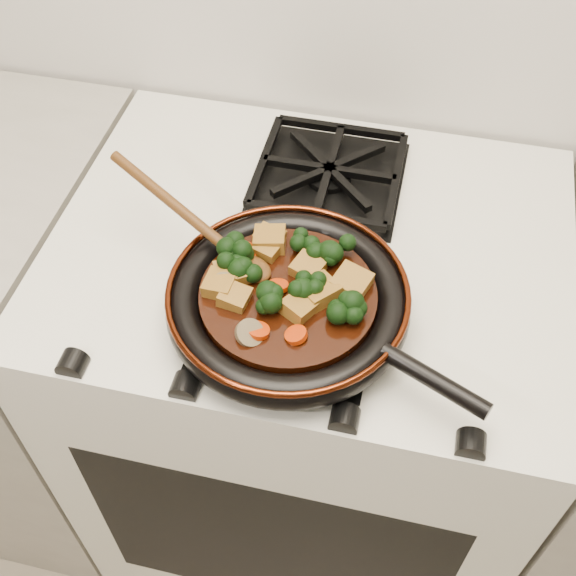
# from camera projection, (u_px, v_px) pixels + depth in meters

# --- Properties ---
(stove) EXTENTS (0.76, 0.60, 0.90)m
(stove) POSITION_uv_depth(u_px,v_px,m) (305.00, 401.00, 1.40)
(stove) COLOR silver
(stove) RESTS_ON ground
(burner_grate_front) EXTENTS (0.23, 0.23, 0.03)m
(burner_grate_front) POSITION_uv_depth(u_px,v_px,m) (289.00, 311.00, 0.96)
(burner_grate_front) COLOR black
(burner_grate_front) RESTS_ON stove
(burner_grate_back) EXTENTS (0.23, 0.23, 0.03)m
(burner_grate_back) POSITION_uv_depth(u_px,v_px,m) (329.00, 173.00, 1.13)
(burner_grate_back) COLOR black
(burner_grate_back) RESTS_ON stove
(skillet) EXTENTS (0.42, 0.32, 0.05)m
(skillet) POSITION_uv_depth(u_px,v_px,m) (289.00, 302.00, 0.93)
(skillet) COLOR black
(skillet) RESTS_ON burner_grate_front
(braising_sauce) EXTENTS (0.23, 0.23, 0.02)m
(braising_sauce) POSITION_uv_depth(u_px,v_px,m) (288.00, 298.00, 0.93)
(braising_sauce) COLOR black
(braising_sauce) RESTS_ON skillet
(tofu_cube_0) EXTENTS (0.04, 0.04, 0.02)m
(tofu_cube_0) POSITION_uv_depth(u_px,v_px,m) (268.00, 249.00, 0.96)
(tofu_cube_0) COLOR brown
(tofu_cube_0) RESTS_ON braising_sauce
(tofu_cube_1) EXTENTS (0.05, 0.05, 0.03)m
(tofu_cube_1) POSITION_uv_depth(u_px,v_px,m) (270.00, 240.00, 0.97)
(tofu_cube_1) COLOR brown
(tofu_cube_1) RESTS_ON braising_sauce
(tofu_cube_2) EXTENTS (0.04, 0.04, 0.02)m
(tofu_cube_2) POSITION_uv_depth(u_px,v_px,m) (235.00, 297.00, 0.91)
(tofu_cube_2) COLOR brown
(tofu_cube_2) RESTS_ON braising_sauce
(tofu_cube_3) EXTENTS (0.05, 0.05, 0.02)m
(tofu_cube_3) POSITION_uv_depth(u_px,v_px,m) (308.00, 268.00, 0.94)
(tofu_cube_3) COLOR brown
(tofu_cube_3) RESTS_ON braising_sauce
(tofu_cube_4) EXTENTS (0.06, 0.06, 0.03)m
(tofu_cube_4) POSITION_uv_depth(u_px,v_px,m) (319.00, 292.00, 0.91)
(tofu_cube_4) COLOR brown
(tofu_cube_4) RESTS_ON braising_sauce
(tofu_cube_5) EXTENTS (0.04, 0.04, 0.02)m
(tofu_cube_5) POSITION_uv_depth(u_px,v_px,m) (230.00, 272.00, 0.93)
(tofu_cube_5) COLOR brown
(tofu_cube_5) RESTS_ON braising_sauce
(tofu_cube_6) EXTENTS (0.06, 0.06, 0.03)m
(tofu_cube_6) POSITION_uv_depth(u_px,v_px,m) (232.00, 273.00, 0.93)
(tofu_cube_6) COLOR brown
(tofu_cube_6) RESTS_ON braising_sauce
(tofu_cube_7) EXTENTS (0.06, 0.06, 0.03)m
(tofu_cube_7) POSITION_uv_depth(u_px,v_px,m) (352.00, 283.00, 0.92)
(tofu_cube_7) COLOR brown
(tofu_cube_7) RESTS_ON braising_sauce
(tofu_cube_8) EXTENTS (0.04, 0.04, 0.02)m
(tofu_cube_8) POSITION_uv_depth(u_px,v_px,m) (269.00, 238.00, 0.97)
(tofu_cube_8) COLOR brown
(tofu_cube_8) RESTS_ON braising_sauce
(tofu_cube_9) EXTENTS (0.05, 0.05, 0.03)m
(tofu_cube_9) POSITION_uv_depth(u_px,v_px,m) (300.00, 307.00, 0.90)
(tofu_cube_9) COLOR brown
(tofu_cube_9) RESTS_ON braising_sauce
(tofu_cube_10) EXTENTS (0.04, 0.04, 0.02)m
(tofu_cube_10) POSITION_uv_depth(u_px,v_px,m) (220.00, 285.00, 0.92)
(tofu_cube_10) COLOR brown
(tofu_cube_10) RESTS_ON braising_sauce
(broccoli_floret_0) EXTENTS (0.08, 0.08, 0.06)m
(broccoli_floret_0) POSITION_uv_depth(u_px,v_px,m) (333.00, 257.00, 0.95)
(broccoli_floret_0) COLOR black
(broccoli_floret_0) RESTS_ON braising_sauce
(broccoli_floret_1) EXTENTS (0.09, 0.08, 0.07)m
(broccoli_floret_1) POSITION_uv_depth(u_px,v_px,m) (307.00, 246.00, 0.95)
(broccoli_floret_1) COLOR black
(broccoli_floret_1) RESTS_ON braising_sauce
(broccoli_floret_2) EXTENTS (0.09, 0.09, 0.07)m
(broccoli_floret_2) POSITION_uv_depth(u_px,v_px,m) (310.00, 288.00, 0.91)
(broccoli_floret_2) COLOR black
(broccoli_floret_2) RESTS_ON braising_sauce
(broccoli_floret_3) EXTENTS (0.09, 0.09, 0.07)m
(broccoli_floret_3) POSITION_uv_depth(u_px,v_px,m) (238.00, 247.00, 0.95)
(broccoli_floret_3) COLOR black
(broccoli_floret_3) RESTS_ON braising_sauce
(broccoli_floret_4) EXTENTS (0.08, 0.08, 0.07)m
(broccoli_floret_4) POSITION_uv_depth(u_px,v_px,m) (268.00, 303.00, 0.89)
(broccoli_floret_4) COLOR black
(broccoli_floret_4) RESTS_ON braising_sauce
(broccoli_floret_5) EXTENTS (0.08, 0.09, 0.07)m
(broccoli_floret_5) POSITION_uv_depth(u_px,v_px,m) (347.00, 313.00, 0.88)
(broccoli_floret_5) COLOR black
(broccoli_floret_5) RESTS_ON braising_sauce
(broccoli_floret_6) EXTENTS (0.07, 0.08, 0.06)m
(broccoli_floret_6) POSITION_uv_depth(u_px,v_px,m) (247.00, 267.00, 0.93)
(broccoli_floret_6) COLOR black
(broccoli_floret_6) RESTS_ON braising_sauce
(broccoli_floret_7) EXTENTS (0.08, 0.08, 0.07)m
(broccoli_floret_7) POSITION_uv_depth(u_px,v_px,m) (238.00, 262.00, 0.94)
(broccoli_floret_7) COLOR black
(broccoli_floret_7) RESTS_ON braising_sauce
(broccoli_floret_8) EXTENTS (0.08, 0.07, 0.07)m
(broccoli_floret_8) POSITION_uv_depth(u_px,v_px,m) (336.00, 249.00, 0.95)
(broccoli_floret_8) COLOR black
(broccoli_floret_8) RESTS_ON braising_sauce
(carrot_coin_0) EXTENTS (0.03, 0.03, 0.01)m
(carrot_coin_0) POSITION_uv_depth(u_px,v_px,m) (258.00, 331.00, 0.88)
(carrot_coin_0) COLOR #B62C05
(carrot_coin_0) RESTS_ON braising_sauce
(carrot_coin_1) EXTENTS (0.03, 0.03, 0.02)m
(carrot_coin_1) POSITION_uv_depth(u_px,v_px,m) (247.00, 251.00, 0.96)
(carrot_coin_1) COLOR #B62C05
(carrot_coin_1) RESTS_ON braising_sauce
(carrot_coin_2) EXTENTS (0.03, 0.03, 0.02)m
(carrot_coin_2) POSITION_uv_depth(u_px,v_px,m) (296.00, 335.00, 0.87)
(carrot_coin_2) COLOR #B62C05
(carrot_coin_2) RESTS_ON braising_sauce
(carrot_coin_3) EXTENTS (0.03, 0.03, 0.01)m
(carrot_coin_3) POSITION_uv_depth(u_px,v_px,m) (245.00, 257.00, 0.95)
(carrot_coin_3) COLOR #B62C05
(carrot_coin_3) RESTS_ON braising_sauce
(carrot_coin_4) EXTENTS (0.03, 0.03, 0.02)m
(carrot_coin_4) POSITION_uv_depth(u_px,v_px,m) (278.00, 286.00, 0.92)
(carrot_coin_4) COLOR #B62C05
(carrot_coin_4) RESTS_ON braising_sauce
(mushroom_slice_0) EXTENTS (0.04, 0.04, 0.03)m
(mushroom_slice_0) POSITION_uv_depth(u_px,v_px,m) (224.00, 285.00, 0.92)
(mushroom_slice_0) COLOR brown
(mushroom_slice_0) RESTS_ON braising_sauce
(mushroom_slice_1) EXTENTS (0.05, 0.05, 0.03)m
(mushroom_slice_1) POSITION_uv_depth(u_px,v_px,m) (250.00, 333.00, 0.87)
(mushroom_slice_1) COLOR brown
(mushroom_slice_1) RESTS_ON braising_sauce
(mushroom_slice_2) EXTENTS (0.05, 0.05, 0.02)m
(mushroom_slice_2) POSITION_uv_depth(u_px,v_px,m) (273.00, 244.00, 0.96)
(mushroom_slice_2) COLOR brown
(mushroom_slice_2) RESTS_ON braising_sauce
(wooden_spoon) EXTENTS (0.16, 0.09, 0.25)m
(wooden_spoon) POSITION_uv_depth(u_px,v_px,m) (210.00, 234.00, 0.95)
(wooden_spoon) COLOR #4F2D11
(wooden_spoon) RESTS_ON braising_sauce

